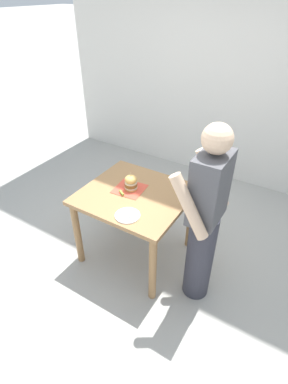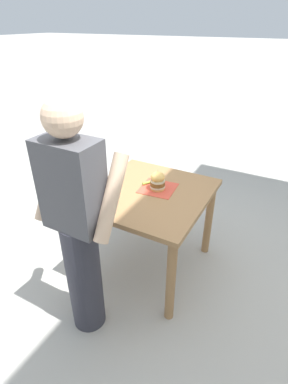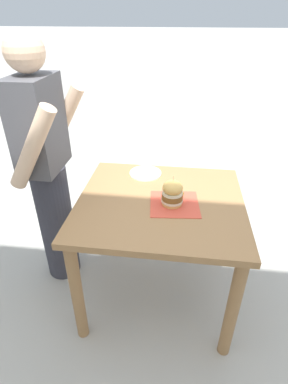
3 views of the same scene
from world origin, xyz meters
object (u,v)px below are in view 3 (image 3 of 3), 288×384
patio_table (160,218)px  diner_across_table (47,169)px  side_plate_with_forks (145,173)px  pickle_spear (178,192)px  sandwich (172,193)px

patio_table → diner_across_table: (0.12, 0.75, 0.23)m
diner_across_table → side_plate_with_forks: bearing=-71.9°
pickle_spear → side_plate_with_forks: bearing=43.9°
pickle_spear → side_plate_with_forks: pickle_spear is taller
patio_table → side_plate_with_forks: 0.38m
pickle_spear → side_plate_with_forks: (0.24, 0.23, -0.01)m
patio_table → diner_across_table: bearing=80.8°
side_plate_with_forks → sandwich: bearing=-150.6°
sandwich → side_plate_with_forks: (0.36, 0.20, -0.07)m
patio_table → sandwich: 0.22m
patio_table → side_plate_with_forks: side_plate_with_forks is taller
patio_table → side_plate_with_forks: size_ratio=4.51×
sandwich → diner_across_table: (0.16, 0.82, 0.02)m
patio_table → diner_across_table: 0.79m
sandwich → side_plate_with_forks: size_ratio=0.84×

